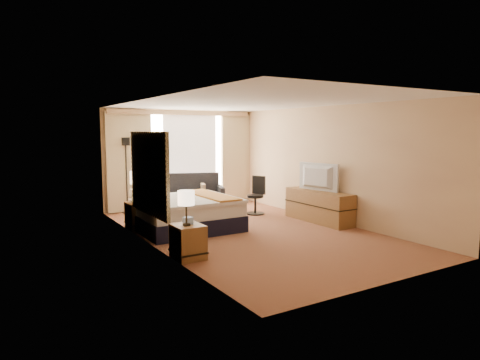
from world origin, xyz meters
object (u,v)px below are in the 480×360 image
nightstand_left (188,242)px  desk_chair (256,197)px  bed (186,213)px  lamp_right (138,178)px  nightstand_right (138,215)px  floor_lamp (126,160)px  loveseat (192,200)px  lamp_left (186,199)px  television (315,177)px  media_dresser (319,206)px

nightstand_left → desk_chair: desk_chair is taller
bed → lamp_right: 1.25m
nightstand_right → floor_lamp: bearing=80.3°
desk_chair → lamp_right: bearing=155.6°
nightstand_left → floor_lamp: (0.32, 4.35, 1.06)m
loveseat → lamp_right: bearing=-129.4°
lamp_left → television: 3.89m
nightstand_left → loveseat: loveseat is taller
media_dresser → loveseat: (-1.98, 2.49, -0.03)m
desk_chair → media_dresser: bearing=-89.8°
floor_lamp → lamp_left: size_ratio=3.35×
floor_lamp → television: (3.33, -3.22, -0.32)m
nightstand_left → media_dresser: (3.70, 1.05, 0.07)m
nightstand_right → loveseat: bearing=31.3°
desk_chair → television: television is taller
nightstand_right → lamp_right: lamp_right is taller
nightstand_right → television: bearing=-20.6°
bed → television: bearing=-15.2°
media_dresser → lamp_right: (-3.68, 1.50, 0.71)m
nightstand_left → lamp_right: bearing=89.6°
television → nightstand_left: bearing=97.6°
media_dresser → television: 0.67m
loveseat → desk_chair: size_ratio=1.87×
floor_lamp → lamp_left: (-0.37, -4.41, -0.35)m
media_dresser → bed: bearing=163.6°
desk_chair → nightstand_left: bearing=-164.1°
floor_lamp → desk_chair: floor_lamp is taller
loveseat → lamp_right: lamp_right is taller
nightstand_right → desk_chair: (3.01, 0.06, 0.14)m
desk_chair → television: (0.64, -1.43, 0.59)m
desk_chair → bed: bearing=172.1°
media_dresser → nightstand_right: bearing=158.6°
loveseat → television: 3.17m
nightstand_right → lamp_left: lamp_left is taller
bed → desk_chair: 2.29m
loveseat → media_dresser: bearing=-31.1°
desk_chair → television: size_ratio=0.87×
nightstand_right → bed: bed is taller
media_dresser → television: television is taller
nightstand_right → lamp_left: bearing=-91.1°
loveseat → desk_chair: loveseat is taller
nightstand_left → media_dresser: bearing=15.8°
loveseat → lamp_left: lamp_left is taller
media_dresser → desk_chair: (-0.69, 1.51, 0.07)m
loveseat → lamp_left: size_ratio=3.12×
bed → loveseat: loveseat is taller
floor_lamp → lamp_left: floor_lamp is taller
lamp_right → nightstand_left: bearing=-90.4°
bed → floor_lamp: 2.69m
nightstand_left → desk_chair: (3.01, 2.56, 0.14)m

